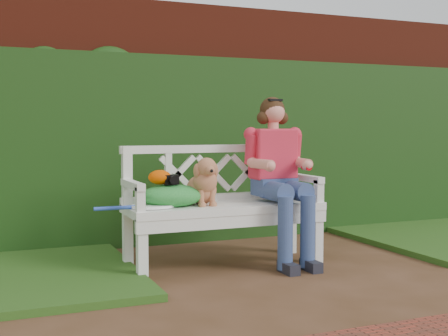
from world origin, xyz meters
name	(u,v)px	position (x,y,z in m)	size (l,w,h in m)	color
ground	(316,280)	(0.00, 0.00, 0.00)	(60.00, 60.00, 0.00)	#422915
brick_wall	(214,123)	(0.00, 1.90, 1.10)	(10.00, 0.30, 2.20)	maroon
ivy_hedge	(223,149)	(0.00, 1.68, 0.85)	(10.00, 0.18, 1.70)	#1A370E
garden_bench	(224,234)	(-0.41, 0.66, 0.24)	(1.58, 0.60, 0.48)	white
seated_woman	(275,184)	(0.01, 0.64, 0.61)	(0.52, 0.69, 1.22)	#E94D6C
dog	(203,181)	(-0.59, 0.64, 0.66)	(0.24, 0.33, 0.36)	#A4512F
tennis_racket	(149,206)	(-1.02, 0.61, 0.49)	(0.61, 0.25, 0.03)	silver
green_bag	(172,195)	(-0.83, 0.66, 0.56)	(0.48, 0.37, 0.16)	#328543
camera_item	(171,179)	(-0.84, 0.64, 0.68)	(0.11, 0.08, 0.07)	black
baseball_glove	(160,177)	(-0.92, 0.66, 0.70)	(0.17, 0.12, 0.11)	#C84500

